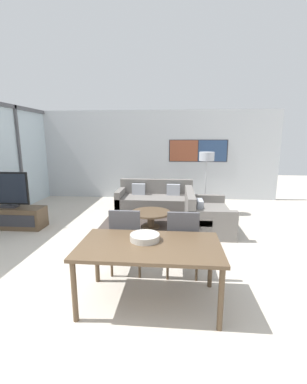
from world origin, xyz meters
TOP-DOWN VIEW (x-y plane):
  - ground_plane at (0.00, 0.00)m, footprint 24.00×24.00m
  - wall_back at (0.05, 6.19)m, footprint 7.99×0.09m
  - area_rug at (0.27, 3.31)m, footprint 2.30×2.16m
  - tv_console at (-2.81, 3.03)m, footprint 1.49×0.48m
  - television at (-2.81, 3.03)m, footprint 0.95×0.20m
  - sofa_main at (0.27, 4.63)m, footprint 2.01×0.94m
  - sofa_side at (1.43, 3.34)m, footprint 0.94×1.53m
  - coffee_table at (0.27, 3.31)m, footprint 0.87×0.87m
  - dining_table at (0.51, 0.66)m, footprint 1.64×0.91m
  - dining_chair_left at (0.12, 1.31)m, footprint 0.46×0.46m
  - dining_chair_centre at (0.91, 1.30)m, footprint 0.46×0.46m
  - fruit_bowl at (0.44, 0.78)m, footprint 0.35×0.35m
  - floor_lamp at (1.57, 4.45)m, footprint 0.37×0.37m

SIDE VIEW (x-z plane):
  - ground_plane at x=0.00m, z-range 0.00..0.00m
  - area_rug at x=0.27m, z-range 0.00..0.01m
  - tv_console at x=-2.81m, z-range 0.00..0.46m
  - coffee_table at x=0.27m, z-range 0.09..0.45m
  - sofa_side at x=1.43m, z-range -0.14..0.68m
  - sofa_main at x=0.27m, z-range -0.14..0.68m
  - dining_chair_left at x=0.12m, z-range 0.04..1.02m
  - dining_chair_centre at x=0.91m, z-range 0.04..1.02m
  - dining_table at x=0.51m, z-range 0.30..1.04m
  - fruit_bowl at x=0.44m, z-range 0.75..0.82m
  - television at x=-2.81m, z-range 0.45..1.23m
  - floor_lamp at x=1.57m, z-range 0.58..2.18m
  - wall_back at x=0.05m, z-range 0.00..2.80m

